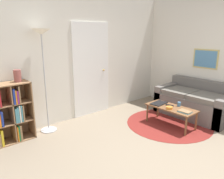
% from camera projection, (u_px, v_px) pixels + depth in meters
% --- Properties ---
extents(ground_plane, '(14.00, 14.00, 0.00)m').
position_uv_depth(ground_plane, '(185.00, 168.00, 2.97)').
color(ground_plane, gray).
extents(wall_back, '(7.65, 0.11, 2.60)m').
position_uv_depth(wall_back, '(79.00, 57.00, 4.54)').
color(wall_back, silver).
rests_on(wall_back, ground_plane).
extents(wall_right, '(0.08, 5.55, 2.60)m').
position_uv_depth(wall_right, '(196.00, 54.00, 5.06)').
color(wall_right, silver).
rests_on(wall_right, ground_plane).
extents(rug, '(1.69, 1.69, 0.01)m').
position_uv_depth(rug, '(169.00, 123.00, 4.43)').
color(rug, maroon).
rests_on(rug, ground_plane).
extents(floor_lamp, '(0.33, 0.33, 1.85)m').
position_uv_depth(floor_lamp, '(42.00, 47.00, 3.73)').
color(floor_lamp, '#B7B7BC').
rests_on(floor_lamp, ground_plane).
extents(couch, '(0.85, 1.54, 0.76)m').
position_uv_depth(couch, '(195.00, 103.00, 4.82)').
color(couch, '#66605B').
rests_on(couch, ground_plane).
extents(coffee_table, '(0.43, 0.97, 0.39)m').
position_uv_depth(coffee_table, '(171.00, 109.00, 4.25)').
color(coffee_table, brown).
rests_on(coffee_table, ground_plane).
extents(laptop, '(0.37, 0.25, 0.02)m').
position_uv_depth(laptop, '(159.00, 103.00, 4.44)').
color(laptop, black).
rests_on(laptop, coffee_table).
extents(bowl, '(0.12, 0.12, 0.05)m').
position_uv_depth(bowl, '(169.00, 108.00, 4.13)').
color(bowl, orange).
rests_on(bowl, coffee_table).
extents(book_stack_on_table, '(0.17, 0.22, 0.03)m').
position_uv_depth(book_stack_on_table, '(185.00, 112.00, 3.97)').
color(book_stack_on_table, teal).
rests_on(book_stack_on_table, coffee_table).
extents(cup, '(0.07, 0.07, 0.08)m').
position_uv_depth(cup, '(179.00, 104.00, 4.28)').
color(cup, teal).
rests_on(cup, coffee_table).
extents(remote, '(0.08, 0.16, 0.02)m').
position_uv_depth(remote, '(170.00, 105.00, 4.31)').
color(remote, black).
rests_on(remote, coffee_table).
extents(vase_on_shelf, '(0.12, 0.12, 0.20)m').
position_uv_depth(vase_on_shelf, '(17.00, 76.00, 3.58)').
color(vase_on_shelf, '#934C47').
rests_on(vase_on_shelf, bookshelf).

